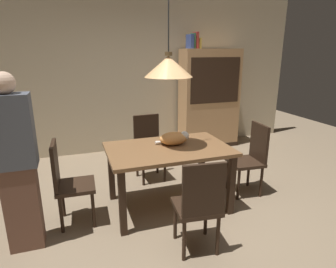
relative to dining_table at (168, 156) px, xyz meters
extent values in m
plane|color=#847056|center=(0.10, -0.37, -0.65)|extent=(10.00, 10.00, 0.00)
cube|color=beige|center=(0.10, 2.28, 0.80)|extent=(6.40, 0.10, 2.90)
cube|color=brown|center=(0.00, 0.00, 0.08)|extent=(1.40, 0.90, 0.04)
cube|color=black|center=(-0.62, -0.39, -0.29)|extent=(0.07, 0.07, 0.71)
cube|color=black|center=(0.62, -0.39, -0.29)|extent=(0.07, 0.07, 0.71)
cube|color=black|center=(-0.62, 0.39, -0.29)|extent=(0.07, 0.07, 0.71)
cube|color=black|center=(0.62, 0.39, -0.29)|extent=(0.07, 0.07, 0.71)
cube|color=black|center=(-1.05, 0.00, -0.22)|extent=(0.41, 0.41, 0.04)
cube|color=black|center=(-1.23, 0.01, 0.04)|extent=(0.05, 0.38, 0.48)
cylinder|color=black|center=(-0.90, -0.17, -0.44)|extent=(0.04, 0.04, 0.41)
cylinder|color=black|center=(-0.88, 0.15, -0.44)|extent=(0.04, 0.04, 0.41)
cylinder|color=black|center=(-1.22, -0.15, -0.44)|extent=(0.04, 0.04, 0.41)
cylinder|color=black|center=(-1.20, 0.17, -0.44)|extent=(0.04, 0.04, 0.41)
cube|color=black|center=(1.05, 0.00, -0.22)|extent=(0.43, 0.43, 0.04)
cube|color=black|center=(1.23, -0.01, 0.04)|extent=(0.07, 0.38, 0.48)
cylinder|color=black|center=(0.90, 0.17, -0.44)|extent=(0.04, 0.04, 0.41)
cylinder|color=black|center=(0.88, -0.15, -0.44)|extent=(0.04, 0.04, 0.41)
cylinder|color=black|center=(1.22, 0.15, -0.44)|extent=(0.04, 0.04, 0.41)
cylinder|color=black|center=(1.20, -0.17, -0.44)|extent=(0.04, 0.04, 0.41)
cube|color=black|center=(0.00, 0.80, -0.22)|extent=(0.42, 0.42, 0.04)
cube|color=black|center=(-0.01, 0.98, 0.04)|extent=(0.38, 0.05, 0.48)
cylinder|color=black|center=(-0.15, 0.63, -0.44)|extent=(0.04, 0.04, 0.41)
cylinder|color=black|center=(0.17, 0.65, -0.44)|extent=(0.04, 0.04, 0.41)
cylinder|color=black|center=(-0.17, 0.95, -0.44)|extent=(0.04, 0.04, 0.41)
cylinder|color=black|center=(0.15, 0.97, -0.44)|extent=(0.04, 0.04, 0.41)
cube|color=black|center=(0.00, -0.80, -0.22)|extent=(0.44, 0.44, 0.04)
cube|color=black|center=(-0.02, -0.98, 0.04)|extent=(0.38, 0.07, 0.48)
cylinder|color=black|center=(0.18, -0.66, -0.44)|extent=(0.04, 0.04, 0.41)
cylinder|color=black|center=(-0.14, -0.62, -0.44)|extent=(0.04, 0.04, 0.41)
cylinder|color=black|center=(0.14, -0.98, -0.44)|extent=(0.04, 0.04, 0.41)
cylinder|color=black|center=(-0.18, -0.94, -0.44)|extent=(0.04, 0.04, 0.41)
ellipsoid|color=#E59951|center=(0.09, 0.09, 0.18)|extent=(0.35, 0.23, 0.15)
sphere|color=white|center=(0.22, 0.07, 0.20)|extent=(0.11, 0.11, 0.11)
cylinder|color=white|center=(-0.02, 0.15, 0.13)|extent=(0.18, 0.04, 0.04)
cone|color=#E0A86B|center=(0.00, 0.00, 1.01)|extent=(0.52, 0.52, 0.22)
cylinder|color=#513D23|center=(0.00, 0.00, 1.14)|extent=(0.08, 0.08, 0.04)
cube|color=tan|center=(1.49, 1.95, 0.28)|extent=(1.10, 0.44, 1.85)
cube|color=black|center=(1.49, 1.72, 0.65)|extent=(0.97, 0.01, 0.81)
cube|color=black|center=(1.49, 1.95, -0.61)|extent=(1.12, 0.45, 0.08)
cube|color=#384C93|center=(1.06, 1.95, 1.32)|extent=(0.06, 0.24, 0.24)
cube|color=#427A4C|center=(1.12, 1.95, 1.33)|extent=(0.03, 0.20, 0.26)
cube|color=#B73833|center=(1.17, 1.95, 1.34)|extent=(0.04, 0.22, 0.28)
cube|color=gold|center=(1.23, 1.95, 1.29)|extent=(0.04, 0.20, 0.18)
cube|color=brown|center=(-1.53, -0.27, -0.24)|extent=(0.30, 0.20, 0.83)
cube|color=#4C515B|center=(-1.53, -0.27, 0.50)|extent=(0.36, 0.22, 0.65)
sphere|color=#DBB293|center=(-1.53, -0.27, 0.92)|extent=(0.19, 0.19, 0.19)
camera|label=1|loc=(-1.01, -2.95, 1.18)|focal=30.68mm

